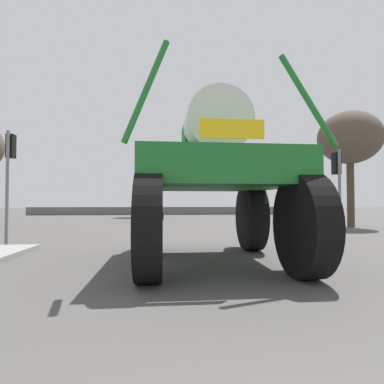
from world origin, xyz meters
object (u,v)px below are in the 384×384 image
Objects in this scene: oversize_sprayer at (213,183)px; bare_tree_right at (350,138)px; bare_tree_far_center at (153,158)px; traffic_signal_near_right at (337,175)px; sedan_ahead at (151,212)px; traffic_signal_near_left at (10,162)px.

bare_tree_right reaches higher than oversize_sprayer.
bare_tree_far_center reaches higher than bare_tree_right.
bare_tree_far_center is (-2.35, 23.92, 3.89)m from oversize_sprayer.
bare_tree_right reaches higher than traffic_signal_near_right.
traffic_signal_near_right is at bearing -147.63° from sedan_ahead.
sedan_ahead is 16.28m from traffic_signal_near_right.
oversize_sprayer is at bearing -168.91° from sedan_ahead.
bare_tree_right is at bearing 54.99° from traffic_signal_near_right.
oversize_sprayer is 6.66m from traffic_signal_near_right.
oversize_sprayer is 1.38× the size of sedan_ahead.
traffic_signal_near_left reaches higher than sedan_ahead.
bare_tree_right is (9.85, 10.10, 3.31)m from oversize_sprayer.
traffic_signal_near_left is (-6.64, 3.80, 0.93)m from oversize_sprayer.
traffic_signal_near_left is at bearing 166.83° from sedan_ahead.
oversize_sprayer is at bearing -29.75° from traffic_signal_near_left.
oversize_sprayer is at bearing -145.01° from traffic_signal_near_right.
oversize_sprayer is 0.79× the size of bare_tree_far_center.
bare_tree_right is 0.95× the size of bare_tree_far_center.
sedan_ahead is at bearing -89.36° from bare_tree_far_center.
bare_tree_far_center is at bearing 4.50° from sedan_ahead.
bare_tree_far_center is at bearing 111.17° from traffic_signal_near_right.
traffic_signal_near_right is at bearing 0.04° from traffic_signal_near_left.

